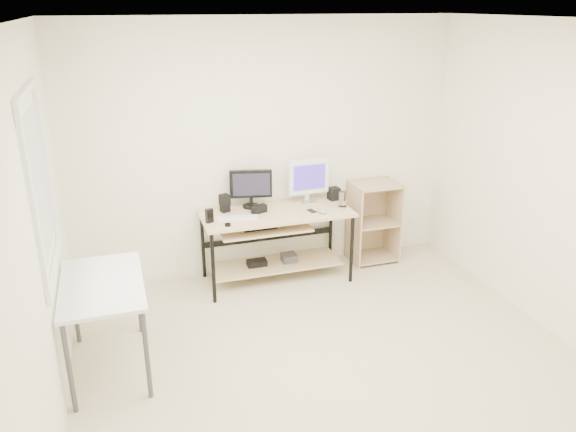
% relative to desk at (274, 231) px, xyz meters
% --- Properties ---
extents(room, '(4.01, 4.01, 2.62)m').
position_rel_desk_xyz_m(room, '(-0.11, -1.62, 0.78)').
color(room, beige).
rests_on(room, ground).
extents(desk, '(1.50, 0.65, 0.75)m').
position_rel_desk_xyz_m(desk, '(0.00, 0.00, 0.00)').
color(desk, '#DABD8A').
rests_on(desk, ground).
extents(side_table, '(0.60, 1.00, 0.75)m').
position_rel_desk_xyz_m(side_table, '(-1.65, -1.06, 0.13)').
color(side_table, white).
rests_on(side_table, ground).
extents(shelf_unit, '(0.50, 0.40, 0.90)m').
position_rel_desk_xyz_m(shelf_unit, '(1.18, 0.16, -0.09)').
color(shelf_unit, tan).
rests_on(shelf_unit, ground).
extents(black_monitor, '(0.43, 0.18, 0.39)m').
position_rel_desk_xyz_m(black_monitor, '(-0.18, 0.20, 0.44)').
color(black_monitor, black).
rests_on(black_monitor, desk).
extents(white_imac, '(0.43, 0.14, 0.46)m').
position_rel_desk_xyz_m(white_imac, '(0.43, 0.16, 0.48)').
color(white_imac, silver).
rests_on(white_imac, desk).
extents(keyboard, '(0.41, 0.19, 0.01)m').
position_rel_desk_xyz_m(keyboard, '(-0.38, -0.06, 0.22)').
color(keyboard, white).
rests_on(keyboard, desk).
extents(mouse, '(0.10, 0.13, 0.04)m').
position_rel_desk_xyz_m(mouse, '(0.45, -0.18, 0.23)').
color(mouse, '#A8A8AC').
rests_on(mouse, desk).
extents(center_speaker, '(0.17, 0.12, 0.08)m').
position_rel_desk_xyz_m(center_speaker, '(-0.15, 0.02, 0.25)').
color(center_speaker, black).
rests_on(center_speaker, desk).
extents(speaker_left, '(0.11, 0.11, 0.18)m').
position_rel_desk_xyz_m(speaker_left, '(-0.46, 0.15, 0.31)').
color(speaker_left, black).
rests_on(speaker_left, desk).
extents(speaker_right, '(0.12, 0.12, 0.13)m').
position_rel_desk_xyz_m(speaker_right, '(0.71, 0.16, 0.28)').
color(speaker_right, black).
rests_on(speaker_right, desk).
extents(audio_controller, '(0.08, 0.06, 0.14)m').
position_rel_desk_xyz_m(audio_controller, '(-0.66, -0.09, 0.28)').
color(audio_controller, black).
rests_on(audio_controller, desk).
extents(volume_puck, '(0.07, 0.07, 0.02)m').
position_rel_desk_xyz_m(volume_puck, '(-0.52, -0.23, 0.22)').
color(volume_puck, black).
rests_on(volume_puck, desk).
extents(smartphone, '(0.08, 0.11, 0.01)m').
position_rel_desk_xyz_m(smartphone, '(0.37, -0.10, 0.22)').
color(smartphone, black).
rests_on(smartphone, desk).
extents(coaster, '(0.13, 0.13, 0.01)m').
position_rel_desk_xyz_m(coaster, '(0.71, -0.08, 0.21)').
color(coaster, '#9A7645').
rests_on(coaster, desk).
extents(drinking_glass, '(0.10, 0.10, 0.16)m').
position_rel_desk_xyz_m(drinking_glass, '(0.71, -0.08, 0.30)').
color(drinking_glass, white).
rests_on(drinking_glass, coaster).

